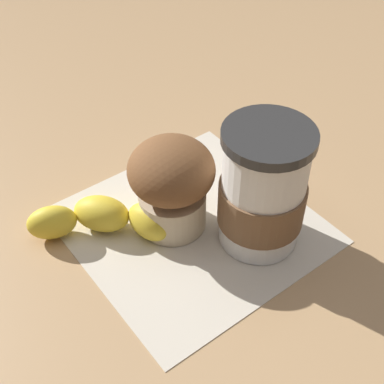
# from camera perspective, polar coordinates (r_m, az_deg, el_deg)

# --- Properties ---
(ground_plane) EXTENTS (3.00, 3.00, 0.00)m
(ground_plane) POSITION_cam_1_polar(r_m,az_deg,el_deg) (0.56, 0.00, -3.68)
(ground_plane) COLOR tan
(paper_napkin) EXTENTS (0.27, 0.27, 0.00)m
(paper_napkin) POSITION_cam_1_polar(r_m,az_deg,el_deg) (0.56, 0.00, -3.62)
(paper_napkin) COLOR beige
(paper_napkin) RESTS_ON ground_plane
(coffee_cup) EXTENTS (0.09, 0.09, 0.13)m
(coffee_cup) POSITION_cam_1_polar(r_m,az_deg,el_deg) (0.51, 7.54, 0.02)
(coffee_cup) COLOR white
(coffee_cup) RESTS_ON paper_napkin
(muffin) EXTENTS (0.09, 0.09, 0.10)m
(muffin) POSITION_cam_1_polar(r_m,az_deg,el_deg) (0.52, -2.18, 1.04)
(muffin) COLOR beige
(muffin) RESTS_ON paper_napkin
(banana) EXTENTS (0.14, 0.09, 0.04)m
(banana) POSITION_cam_1_polar(r_m,az_deg,el_deg) (0.55, -9.70, -2.80)
(banana) COLOR yellow
(banana) RESTS_ON paper_napkin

